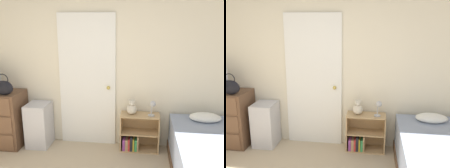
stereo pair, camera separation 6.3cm
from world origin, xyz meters
TOP-DOWN VIEW (x-y plane):
  - wall_back at (0.00, 2.26)m, footprint 10.00×0.06m
  - door_closed at (0.02, 2.21)m, footprint 0.88×0.09m
  - handbag at (-1.16, 1.81)m, footprint 0.30×0.12m
  - storage_bin at (-0.74, 2.01)m, footprint 0.34×0.40m
  - bookshelf at (0.81, 2.07)m, footprint 0.59×0.29m
  - teddy_bear at (0.72, 2.07)m, footprint 0.15×0.15m
  - desk_lamp at (1.03, 2.03)m, footprint 0.11×0.11m
  - bed at (1.77, 1.30)m, footprint 0.97×1.84m

SIDE VIEW (x-z plane):
  - bookshelf at x=0.81m, z-range -0.06..0.52m
  - bed at x=1.77m, z-range -0.05..0.63m
  - storage_bin at x=-0.74m, z-range 0.00..0.69m
  - teddy_bear at x=0.72m, z-range 0.56..0.79m
  - desk_lamp at x=1.03m, z-range 0.62..0.86m
  - handbag at x=-1.16m, z-range 0.83..1.16m
  - door_closed at x=0.02m, z-range 0.00..2.07m
  - wall_back at x=0.00m, z-range 0.00..2.55m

